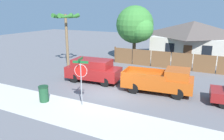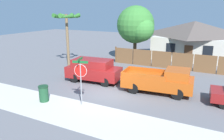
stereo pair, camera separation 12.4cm
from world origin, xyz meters
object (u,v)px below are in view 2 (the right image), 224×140
(palm_tree, at_px, (67,21))
(orange_pickup, at_px, (160,81))
(trash_bin, at_px, (44,94))
(stop_sign, at_px, (81,74))
(house, at_px, (194,39))
(red_suv, at_px, (93,70))
(oak_tree, at_px, (137,26))

(palm_tree, xyz_separation_m, orange_pickup, (10.83, -3.43, -3.75))
(palm_tree, distance_m, trash_bin, 10.41)
(palm_tree, distance_m, orange_pickup, 11.96)
(palm_tree, bearing_deg, stop_sign, -47.60)
(palm_tree, height_order, orange_pickup, palm_tree)
(orange_pickup, height_order, trash_bin, orange_pickup)
(house, distance_m, orange_pickup, 13.99)
(red_suv, distance_m, stop_sign, 4.80)
(red_suv, distance_m, trash_bin, 5.00)
(trash_bin, bearing_deg, orange_pickup, 38.39)
(house, distance_m, red_suv, 15.18)
(oak_tree, relative_size, stop_sign, 2.07)
(oak_tree, bearing_deg, red_suv, -92.37)
(stop_sign, bearing_deg, trash_bin, 178.06)
(red_suv, height_order, orange_pickup, red_suv)
(orange_pickup, xyz_separation_m, stop_sign, (-3.73, -4.34, 1.15))
(house, height_order, palm_tree, palm_tree)
(stop_sign, bearing_deg, orange_pickup, 33.54)
(orange_pickup, bearing_deg, red_suv, 174.69)
(oak_tree, distance_m, red_suv, 9.21)
(oak_tree, relative_size, orange_pickup, 1.23)
(house, distance_m, stop_sign, 18.69)
(house, relative_size, oak_tree, 1.51)
(orange_pickup, relative_size, stop_sign, 1.68)
(palm_tree, xyz_separation_m, red_suv, (5.27, -3.46, -3.65))
(palm_tree, distance_m, stop_sign, 10.84)
(house, relative_size, orange_pickup, 1.86)
(oak_tree, height_order, red_suv, oak_tree)
(red_suv, height_order, stop_sign, stop_sign)
(palm_tree, relative_size, red_suv, 1.19)
(oak_tree, bearing_deg, house, 43.52)
(orange_pickup, xyz_separation_m, trash_bin, (-6.26, -4.96, -0.37))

